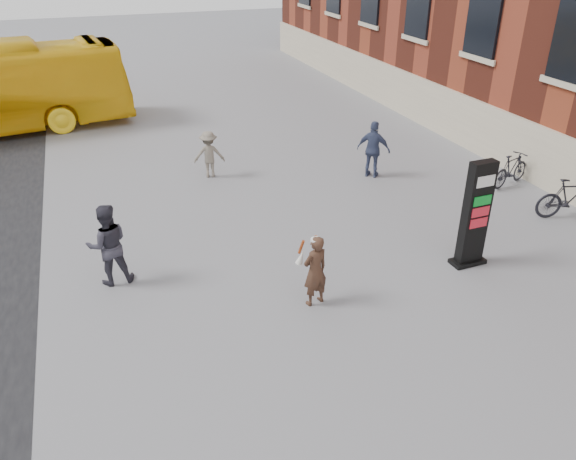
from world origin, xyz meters
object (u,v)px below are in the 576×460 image
object	(u,v)px
pedestrian_a	(108,245)
pedestrian_c	(373,150)
info_pylon	(475,215)
pedestrian_b	(209,154)
bike_7	(511,170)
woman	(315,270)
bike_5	(571,198)

from	to	relation	value
pedestrian_a	pedestrian_c	world-z (taller)	pedestrian_a
info_pylon	pedestrian_b	world-z (taller)	info_pylon
pedestrian_c	bike_7	world-z (taller)	pedestrian_c
woman	pedestrian_a	bearing A→B (deg)	-44.91
pedestrian_a	bike_5	bearing A→B (deg)	173.27
woman	bike_5	distance (m)	8.20
woman	pedestrian_b	distance (m)	7.60
bike_7	pedestrian_c	bearing A→B (deg)	42.10
info_pylon	pedestrian_a	bearing A→B (deg)	163.45
pedestrian_b	bike_7	size ratio (longest dim) A/B	0.88
bike_5	bike_7	world-z (taller)	bike_5
pedestrian_b	pedestrian_a	bearing A→B (deg)	68.18
woman	bike_7	world-z (taller)	woman
woman	bike_5	world-z (taller)	woman
info_pylon	bike_5	distance (m)	4.25
info_pylon	pedestrian_a	xyz separation A→B (m)	(-7.96, 2.08, -0.34)
bike_5	pedestrian_a	bearing A→B (deg)	101.22
woman	pedestrian_a	size ratio (longest dim) A/B	0.84
woman	bike_5	xyz separation A→B (m)	(8.08, 1.33, -0.25)
info_pylon	bike_7	distance (m)	5.39
woman	pedestrian_c	world-z (taller)	pedestrian_c
info_pylon	woman	bearing A→B (deg)	-178.64
info_pylon	bike_7	world-z (taller)	info_pylon
woman	pedestrian_c	xyz separation A→B (m)	(4.41, 5.80, 0.09)
pedestrian_b	pedestrian_c	xyz separation A→B (m)	(4.88, -1.78, 0.16)
info_pylon	pedestrian_a	world-z (taller)	info_pylon
info_pylon	pedestrian_a	distance (m)	8.24
woman	pedestrian_c	distance (m)	7.29
pedestrian_c	bike_5	bearing A→B (deg)	173.20
info_pylon	pedestrian_b	bearing A→B (deg)	119.58
info_pylon	bike_5	size ratio (longest dim) A/B	1.35
pedestrian_a	pedestrian_b	size ratio (longest dim) A/B	1.26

